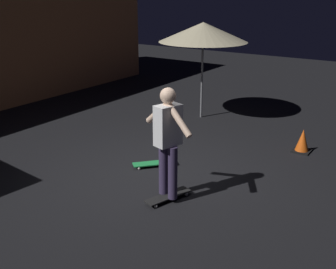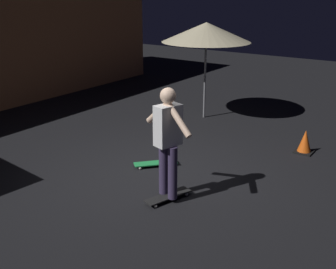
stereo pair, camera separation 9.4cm
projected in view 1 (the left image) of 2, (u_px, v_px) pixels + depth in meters
The scene contains 6 objects.
ground_plane at pixel (156, 175), 7.18m from camera, with size 28.00×28.00×0.00m, color black.
patio_umbrella at pixel (203, 32), 9.74m from camera, with size 2.10×2.10×2.30m.
skateboard_ridden at pixel (168, 196), 6.34m from camera, with size 0.80×0.42×0.07m.
skateboard_spare at pixel (154, 163), 7.53m from camera, with size 0.72×0.67×0.07m.
skater at pixel (168, 135), 6.01m from camera, with size 0.43×0.97×1.67m.
traffic_cone at pixel (302, 142), 8.15m from camera, with size 0.34×0.34×0.46m.
Camera 1 is at (-5.31, -3.83, 3.04)m, focal length 44.60 mm.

